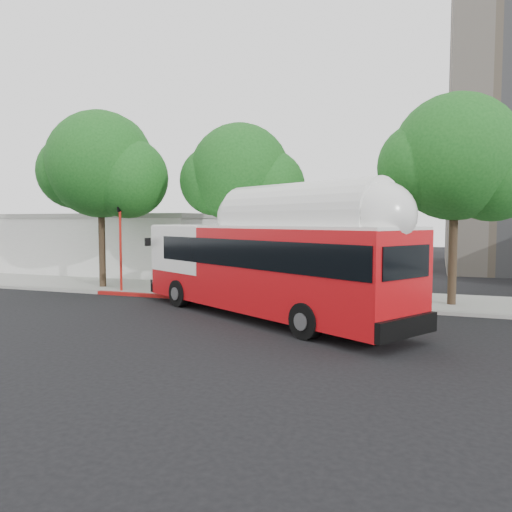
# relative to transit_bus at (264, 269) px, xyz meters

# --- Properties ---
(ground) EXTENTS (120.00, 120.00, 0.00)m
(ground) POSITION_rel_transit_bus_xyz_m (-2.10, -0.82, -1.92)
(ground) COLOR black
(ground) RESTS_ON ground
(sidewalk) EXTENTS (60.00, 5.00, 0.15)m
(sidewalk) POSITION_rel_transit_bus_xyz_m (-2.10, 5.68, -1.85)
(sidewalk) COLOR gray
(sidewalk) RESTS_ON ground
(curb_strip) EXTENTS (60.00, 0.30, 0.15)m
(curb_strip) POSITION_rel_transit_bus_xyz_m (-2.10, 3.08, -1.85)
(curb_strip) COLOR gray
(curb_strip) RESTS_ON ground
(red_curb_segment) EXTENTS (10.00, 0.32, 0.16)m
(red_curb_segment) POSITION_rel_transit_bus_xyz_m (-5.10, 3.08, -1.84)
(red_curb_segment) COLOR maroon
(red_curb_segment) RESTS_ON ground
(street_tree_left) EXTENTS (6.67, 5.80, 9.74)m
(street_tree_left) POSITION_rel_transit_bus_xyz_m (-10.63, 4.74, 4.68)
(street_tree_left) COLOR #2D2116
(street_tree_left) RESTS_ON ground
(street_tree_mid) EXTENTS (5.75, 5.00, 8.62)m
(street_tree_mid) POSITION_rel_transit_bus_xyz_m (-2.69, 5.24, 3.99)
(street_tree_mid) COLOR #2D2116
(street_tree_mid) RESTS_ON ground
(street_tree_right) EXTENTS (6.21, 5.40, 9.18)m
(street_tree_right) POSITION_rel_transit_bus_xyz_m (7.34, 5.04, 4.33)
(street_tree_right) COLOR #2D2116
(street_tree_right) RESTS_ON ground
(low_commercial_bldg) EXTENTS (16.20, 10.20, 4.25)m
(low_commercial_bldg) POSITION_rel_transit_bus_xyz_m (-16.10, 13.18, 0.23)
(low_commercial_bldg) COLOR silver
(low_commercial_bldg) RESTS_ON ground
(transit_bus) EXTENTS (13.17, 9.14, 4.11)m
(transit_bus) POSITION_rel_transit_bus_xyz_m (0.00, 0.00, 0.00)
(transit_bus) COLOR red
(transit_bus) RESTS_ON ground
(signal_pole) EXTENTS (0.13, 0.43, 4.49)m
(signal_pole) POSITION_rel_transit_bus_xyz_m (-9.15, 3.63, 0.38)
(signal_pole) COLOR red
(signal_pole) RESTS_ON ground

